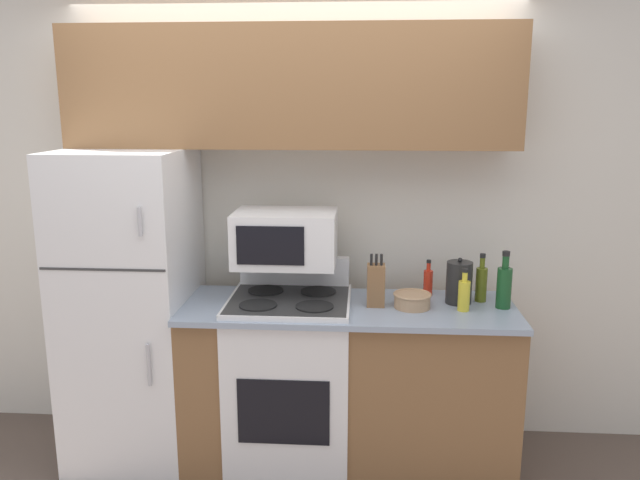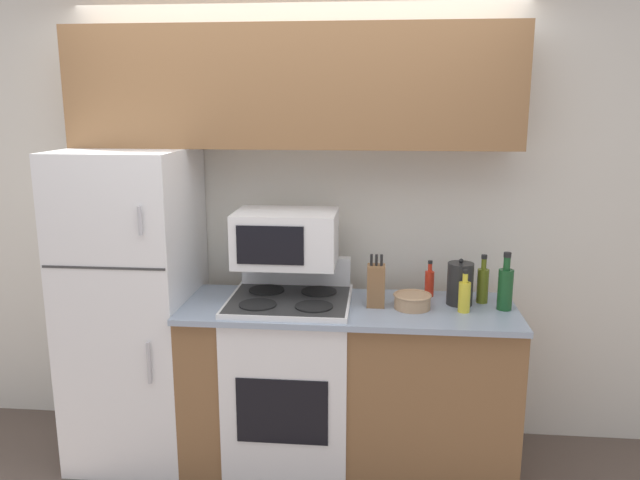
# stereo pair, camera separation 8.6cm
# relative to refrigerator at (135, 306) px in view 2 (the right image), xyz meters

# --- Properties ---
(wall_back) EXTENTS (8.00, 0.05, 2.55)m
(wall_back) POSITION_rel_refrigerator_xyz_m (0.87, 0.39, 0.41)
(wall_back) COLOR silver
(wall_back) RESTS_ON ground_plane
(lower_cabinets) EXTENTS (1.74, 0.62, 0.93)m
(lower_cabinets) POSITION_rel_refrigerator_xyz_m (1.19, -0.06, -0.40)
(lower_cabinets) COLOR brown
(lower_cabinets) RESTS_ON ground_plane
(refrigerator) EXTENTS (0.65, 0.73, 1.73)m
(refrigerator) POSITION_rel_refrigerator_xyz_m (0.00, 0.00, 0.00)
(refrigerator) COLOR white
(refrigerator) RESTS_ON ground_plane
(upper_cabinets) EXTENTS (2.38, 0.35, 0.63)m
(upper_cabinets) POSITION_rel_refrigerator_xyz_m (0.87, 0.19, 1.18)
(upper_cabinets) COLOR brown
(upper_cabinets) RESTS_ON refrigerator
(stove) EXTENTS (0.64, 0.60, 1.12)m
(stove) POSITION_rel_refrigerator_xyz_m (0.88, -0.08, -0.37)
(stove) COLOR white
(stove) RESTS_ON ground_plane
(microwave) EXTENTS (0.54, 0.38, 0.28)m
(microwave) POSITION_rel_refrigerator_xyz_m (0.85, 0.02, 0.40)
(microwave) COLOR white
(microwave) RESTS_ON stove
(knife_block) EXTENTS (0.09, 0.09, 0.28)m
(knife_block) POSITION_rel_refrigerator_xyz_m (1.33, -0.07, 0.18)
(knife_block) COLOR brown
(knife_block) RESTS_ON lower_cabinets
(bowl) EXTENTS (0.20, 0.20, 0.08)m
(bowl) POSITION_rel_refrigerator_xyz_m (1.52, -0.09, 0.11)
(bowl) COLOR tan
(bowl) RESTS_ON lower_cabinets
(bottle_hot_sauce) EXTENTS (0.05, 0.05, 0.20)m
(bottle_hot_sauce) POSITION_rel_refrigerator_xyz_m (1.62, 0.12, 0.14)
(bottle_hot_sauce) COLOR red
(bottle_hot_sauce) RESTS_ON lower_cabinets
(bottle_cooking_spray) EXTENTS (0.06, 0.06, 0.22)m
(bottle_cooking_spray) POSITION_rel_refrigerator_xyz_m (1.78, -0.12, 0.15)
(bottle_cooking_spray) COLOR gold
(bottle_cooking_spray) RESTS_ON lower_cabinets
(bottle_wine_green) EXTENTS (0.08, 0.08, 0.30)m
(bottle_wine_green) POSITION_rel_refrigerator_xyz_m (1.99, -0.07, 0.18)
(bottle_wine_green) COLOR #194C23
(bottle_wine_green) RESTS_ON lower_cabinets
(bottle_olive_oil) EXTENTS (0.06, 0.06, 0.26)m
(bottle_olive_oil) POSITION_rel_refrigerator_xyz_m (1.89, 0.04, 0.17)
(bottle_olive_oil) COLOR #5B6619
(bottle_olive_oil) RESTS_ON lower_cabinets
(kettle) EXTENTS (0.14, 0.14, 0.25)m
(kettle) POSITION_rel_refrigerator_xyz_m (1.77, -0.00, 0.18)
(kettle) COLOR black
(kettle) RESTS_ON lower_cabinets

